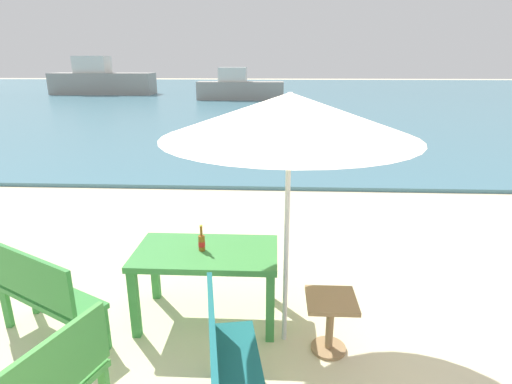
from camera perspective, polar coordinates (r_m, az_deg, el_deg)
name	(u,v)px	position (r m, az deg, el deg)	size (l,w,h in m)	color
ground_plane	(282,359)	(3.96, 3.57, -22.09)	(120.00, 120.00, 0.00)	beige
sea_water	(277,94)	(33.14, 3.00, 13.41)	(120.00, 50.00, 0.08)	teal
picnic_table_green	(207,260)	(4.16, -6.87, -9.38)	(1.40, 0.80, 0.76)	#3D8C42
beer_bottle_amber	(202,242)	(4.07, -7.55, -6.83)	(0.07, 0.07, 0.26)	brown
patio_umbrella	(290,116)	(3.36, 4.68, 10.51)	(2.10, 2.10, 2.30)	silver
side_table_wood	(330,317)	(3.90, 10.27, -16.63)	(0.44, 0.44, 0.54)	#9E7A51
bench_teal_center	(227,368)	(3.05, -4.05, -23.12)	(0.57, 1.25, 0.95)	#196066
bench_green_left	(42,291)	(4.31, -27.58, -12.03)	(1.23, 0.89, 0.95)	#3D8C42
swimmer_person	(217,140)	(12.58, -5.47, 7.15)	(0.34, 0.34, 0.41)	tan
boat_ferry	(102,81)	(34.51, -20.64, 14.25)	(7.68, 2.10, 2.79)	gray
boat_sailboat	(239,88)	(27.87, -2.32, 14.20)	(5.63, 1.53, 2.05)	gray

